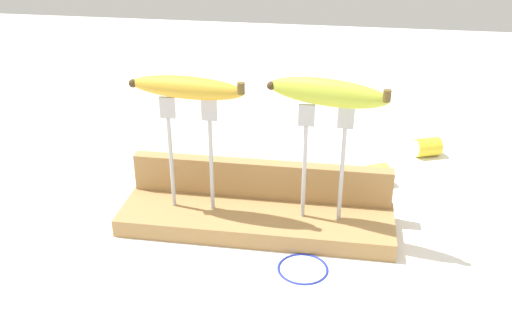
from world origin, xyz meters
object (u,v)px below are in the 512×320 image
Objects in this scene: fork_stand_left at (190,146)px; fork_stand_right at (324,155)px; wire_coil at (303,268)px; banana_chunk_near at (378,174)px; banana_raised_left at (186,88)px; banana_chunk_far at (427,147)px; banana_raised_right at (327,93)px.

fork_stand_left and fork_stand_right have the same top height.
fork_stand_right reaches higher than wire_coil.
banana_raised_left is at bearing -148.82° from banana_chunk_near.
banana_raised_left is at bearing 152.94° from wire_coil.
fork_stand_right is at bearing 79.29° from wire_coil.
fork_stand_left reaches higher than banana_chunk_far.
banana_raised_left is (-0.00, 0.00, 0.10)m from fork_stand_left.
banana_chunk_near is 0.69× the size of wire_coil.
banana_raised_right is at bearing 0.00° from banana_raised_left.
wire_coil is (-0.02, -0.10, -0.15)m from fork_stand_right.
fork_stand_right is at bearing 0.00° from fork_stand_left.
fork_stand_right is at bearing -117.81° from banana_chunk_near.
fork_stand_left is at bearing -6.56° from banana_raised_left.
banana_raised_right is 2.42× the size of wire_coil.
wire_coil is (0.20, -0.10, -0.15)m from fork_stand_left.
fork_stand_left is 0.27m from wire_coil.
fork_stand_right reaches higher than banana_chunk_near.
banana_chunk_far reaches higher than wire_coil.
banana_chunk_far is (0.21, 0.34, -0.13)m from fork_stand_right.
banana_chunk_far is (0.11, 0.15, -0.00)m from banana_chunk_near.
banana_chunk_far is 0.80× the size of wire_coil.
banana_chunk_far is at bearing 58.26° from fork_stand_right.
banana_raised_left is 0.60m from banana_chunk_far.
wire_coil is at bearing -117.44° from banana_chunk_far.
fork_stand_left is 0.25m from banana_raised_right.
banana_raised_left is at bearing 173.44° from fork_stand_left.
banana_chunk_near is at bearing 67.65° from wire_coil.
banana_raised_right is at bearing 79.33° from wire_coil.
fork_stand_right is 0.42m from banana_chunk_far.
banana_raised_right is (0.22, 0.00, 0.10)m from fork_stand_left.
fork_stand_left is at bearing 180.00° from fork_stand_right.
banana_raised_left is (-0.22, 0.00, 0.10)m from fork_stand_right.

